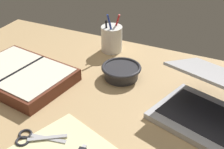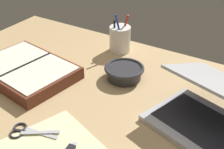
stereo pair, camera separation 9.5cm
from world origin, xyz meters
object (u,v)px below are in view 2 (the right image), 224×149
Objects in this scene: laptop at (212,114)px; planner at (26,70)px; scissors at (24,131)px; pen_cup at (120,39)px; bowl at (125,72)px.

laptop is 1.03× the size of planner.
planner is at bearing 110.94° from scissors.
laptop is at bearing 15.02° from planner.
planner is 30.40cm from scissors.
laptop is 2.28× the size of pen_cup.
planner is at bearing -118.23° from pen_cup.
bowl is at bearing 52.94° from scissors.
planner is (-64.52, -7.36, -2.56)cm from laptop.
planner is at bearing -155.71° from laptop.
scissors is at bearing -104.85° from bowl.
bowl is (-33.38, 9.73, -2.25)cm from laptop.
pen_cup is 1.20× the size of scissors.
planner is (-18.63, -34.69, -3.07)cm from pen_cup.
scissors is (2.12, -56.82, -5.04)cm from pen_cup.
laptop is 2.73× the size of scissors.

